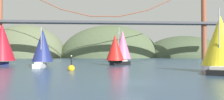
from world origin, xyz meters
The scene contains 11 objects.
ground_plane centered at (0.00, 0.00, 0.00)m, with size 360.00×360.00×0.00m, color #2D4760.
headland_right centered at (60.00, 135.00, 0.00)m, with size 61.90×44.00×32.31m, color #425138.
headland_left centered at (-55.00, 135.00, 0.00)m, with size 56.87×44.00×47.03m, color #5B6647.
headland_center centered at (5.00, 135.00, 0.00)m, with size 72.12×44.00×46.98m, color #4C5B3D.
suspension_bridge centered at (0.00, 95.00, 20.88)m, with size 145.92×6.00×45.00m.
sailboat_navy_sail centered at (-14.21, 24.03, 4.08)m, with size 4.13×6.63×7.83m.
sailboat_pink_spinnaker centered at (4.31, 47.51, 5.32)m, with size 7.97×9.69×11.24m.
sailboat_yellow_sail centered at (14.04, 9.86, 4.24)m, with size 7.96×9.12×8.78m.
sailboat_red_spinnaker centered at (0.84, 30.24, 3.84)m, with size 6.99×6.79×7.86m.
sailboat_crimson_sail centered at (-24.33, 28.70, 4.85)m, with size 10.21×7.30×10.34m.
channel_buoy centered at (-7.31, 14.75, 0.37)m, with size 1.10×1.10×2.64m.
Camera 1 is at (-2.97, -18.95, 2.52)m, focal length 34.11 mm.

